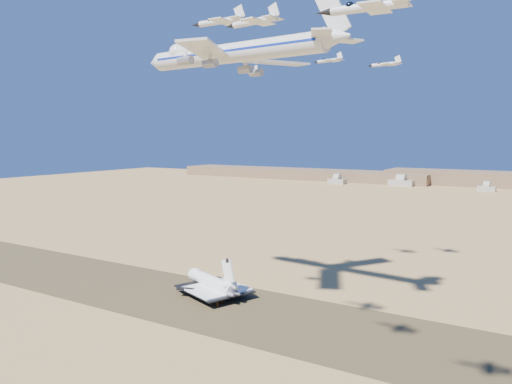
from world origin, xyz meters
The scene contains 13 objects.
ground centered at (0.00, 0.00, 0.00)m, with size 1200.00×1200.00×0.00m, color tan.
runway centered at (0.00, 0.00, 0.03)m, with size 600.00×50.00×0.06m, color #4C3E26.
hangars centered at (-64.00, 478.43, 4.83)m, with size 200.50×29.50×30.00m.
shuttle centered at (-5.49, 9.09, 4.65)m, with size 35.57×29.32×17.30m.
carrier_747 centered at (8.55, 0.86, 90.94)m, with size 85.77×66.18×21.34m.
crew_a centered at (4.99, -1.48, 1.00)m, with size 0.69×0.45×1.89m, color orange.
crew_b centered at (1.64, 0.68, 0.97)m, with size 0.88×0.51×1.82m, color orange.
crew_c centered at (4.83, 1.57, 0.86)m, with size 0.94×0.48×1.60m, color orange.
chase_jet_a centered at (36.24, -42.76, 90.29)m, with size 15.90×8.36×3.96m.
chase_jet_b centered at (53.34, -54.66, 86.01)m, with size 14.47×8.05×3.62m.
chase_jet_c centered at (82.10, -67.84, 82.34)m, with size 15.44×8.32×3.84m.
chase_jet_d centered at (24.66, 51.72, 93.80)m, with size 14.63×8.33×3.69m.
chase_jet_e centered at (44.08, 66.04, 92.57)m, with size 15.63×8.73×3.91m.
Camera 1 is at (109.09, -145.32, 62.33)m, focal length 35.00 mm.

